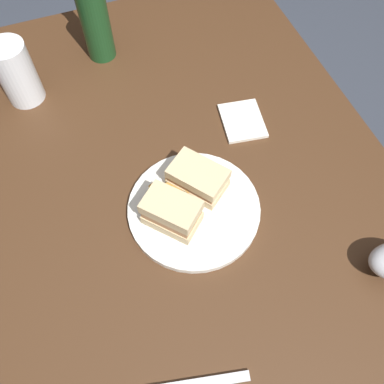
# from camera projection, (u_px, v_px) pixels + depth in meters

# --- Properties ---
(ground_plane) EXTENTS (6.00, 6.00, 0.00)m
(ground_plane) POSITION_uv_depth(u_px,v_px,m) (191.00, 295.00, 1.52)
(ground_plane) COLOR #333842
(dining_table) EXTENTS (1.29, 0.86, 0.77)m
(dining_table) POSITION_uv_depth(u_px,v_px,m) (191.00, 257.00, 1.19)
(dining_table) COLOR #422816
(dining_table) RESTS_ON ground
(plate) EXTENTS (0.26, 0.26, 0.01)m
(plate) POSITION_uv_depth(u_px,v_px,m) (194.00, 209.00, 0.82)
(plate) COLOR silver
(plate) RESTS_ON dining_table
(sandwich_half_left) EXTENTS (0.13, 0.12, 0.05)m
(sandwich_half_left) POSITION_uv_depth(u_px,v_px,m) (198.00, 178.00, 0.81)
(sandwich_half_left) COLOR #CCB284
(sandwich_half_left) RESTS_ON plate
(sandwich_half_right) EXTENTS (0.12, 0.12, 0.07)m
(sandwich_half_right) POSITION_uv_depth(u_px,v_px,m) (172.00, 212.00, 0.77)
(sandwich_half_right) COLOR #CCB284
(sandwich_half_right) RESTS_ON plate
(potato_wedge_front) EXTENTS (0.05, 0.03, 0.02)m
(potato_wedge_front) POSITION_uv_depth(u_px,v_px,m) (159.00, 193.00, 0.82)
(potato_wedge_front) COLOR gold
(potato_wedge_front) RESTS_ON plate
(potato_wedge_middle) EXTENTS (0.03, 0.04, 0.02)m
(potato_wedge_middle) POSITION_uv_depth(u_px,v_px,m) (180.00, 189.00, 0.82)
(potato_wedge_middle) COLOR #B77F33
(potato_wedge_middle) RESTS_ON plate
(potato_wedge_back) EXTENTS (0.06, 0.04, 0.02)m
(potato_wedge_back) POSITION_uv_depth(u_px,v_px,m) (182.00, 183.00, 0.83)
(potato_wedge_back) COLOR #B77F33
(potato_wedge_back) RESTS_ON plate
(potato_wedge_left_edge) EXTENTS (0.03, 0.05, 0.02)m
(potato_wedge_left_edge) POSITION_uv_depth(u_px,v_px,m) (175.00, 186.00, 0.83)
(potato_wedge_left_edge) COLOR #B77F33
(potato_wedge_left_edge) RESTS_ON plate
(potato_wedge_right_edge) EXTENTS (0.04, 0.05, 0.02)m
(potato_wedge_right_edge) POSITION_uv_depth(u_px,v_px,m) (175.00, 176.00, 0.84)
(potato_wedge_right_edge) COLOR #AD702D
(potato_wedge_right_edge) RESTS_ON plate
(potato_wedge_stray) EXTENTS (0.05, 0.05, 0.01)m
(potato_wedge_stray) POSITION_uv_depth(u_px,v_px,m) (186.00, 193.00, 0.82)
(potato_wedge_stray) COLOR #B77F33
(potato_wedge_stray) RESTS_ON plate
(pint_glass) EXTENTS (0.08, 0.08, 0.15)m
(pint_glass) POSITION_uv_depth(u_px,v_px,m) (18.00, 76.00, 0.92)
(pint_glass) COLOR white
(pint_glass) RESTS_ON dining_table
(cider_bottle) EXTENTS (0.07, 0.07, 0.29)m
(cider_bottle) POSITION_uv_depth(u_px,v_px,m) (94.00, 15.00, 0.95)
(cider_bottle) COLOR #19421E
(cider_bottle) RESTS_ON dining_table
(napkin) EXTENTS (0.12, 0.11, 0.01)m
(napkin) POSITION_uv_depth(u_px,v_px,m) (242.00, 121.00, 0.93)
(napkin) COLOR silver
(napkin) RESTS_ON dining_table
(fork) EXTENTS (0.05, 0.18, 0.01)m
(fork) POSITION_uv_depth(u_px,v_px,m) (195.00, 384.00, 0.66)
(fork) COLOR silver
(fork) RESTS_ON dining_table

